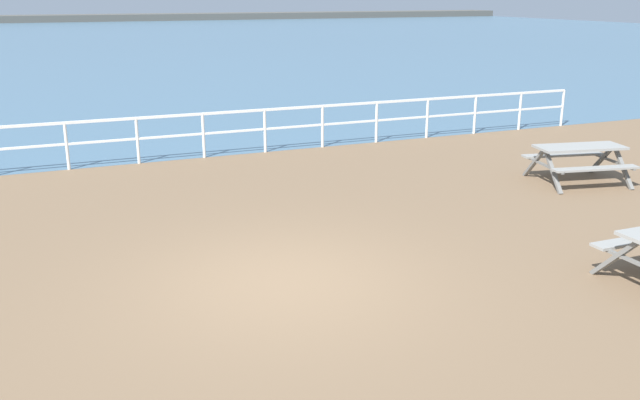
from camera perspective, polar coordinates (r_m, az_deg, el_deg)
name	(u,v)px	position (r m, az deg, el deg)	size (l,w,h in m)	color
ground_plane	(284,289)	(9.56, -2.98, -7.29)	(30.00, 24.00, 0.20)	brown
sea_band	(64,41)	(61.18, -20.33, 12.12)	(142.00, 90.00, 0.01)	#476B84
distant_shoreline	(46,22)	(104.10, -21.63, 13.46)	(142.00, 6.00, 1.80)	#4C4C47
seaward_railing	(171,130)	(16.54, -12.19, 5.68)	(23.07, 0.07, 1.08)	white
picnic_table_near_right	(579,155)	(15.23, 20.54, 3.49)	(2.06, 1.83, 0.80)	gray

